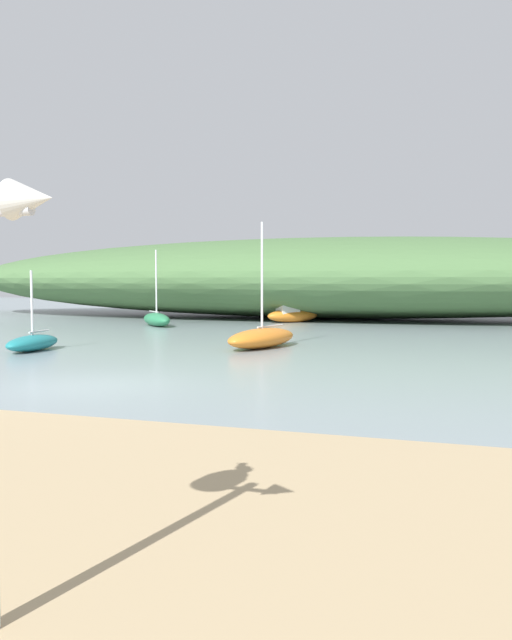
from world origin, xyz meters
The scene contains 6 objects.
ground_plane centered at (0.00, 0.00, 0.00)m, with size 120.00×120.00×0.00m, color gray.
distant_hill centered at (-0.48, 26.96, 2.48)m, with size 50.72×15.04×4.95m, color #476B3D.
sailboat_west_reach centered at (-5.60, 5.50, 0.27)m, with size 1.18×2.65×2.64m.
sailboat_centre_water centered at (1.30, 8.72, 0.35)m, with size 2.21×3.86×4.30m.
sailboat_outer_mooring centered at (-6.87, 16.98, 0.35)m, with size 2.95×3.04×3.86m.
motorboat_near_shore centered at (-1.07, 21.85, 0.52)m, with size 2.94×2.94×1.43m.
Camera 1 is at (7.72, -11.95, 2.31)m, focal length 35.48 mm.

